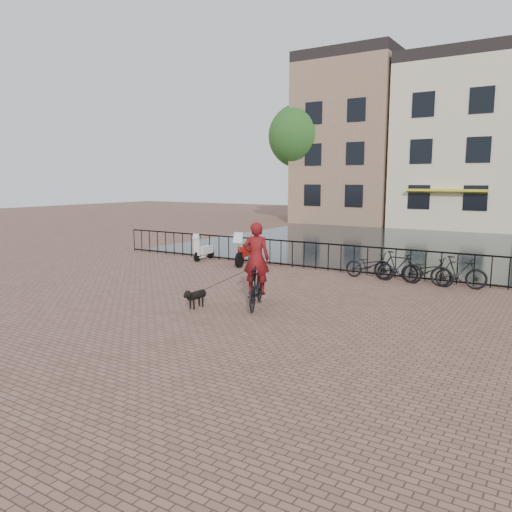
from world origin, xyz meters
The scene contains 14 objects.
ground centered at (0.00, 0.00, 0.00)m, with size 100.00×100.00×0.00m, color brown.
canal_water centered at (0.00, 17.30, 0.00)m, with size 20.00×20.00×0.00m, color black.
railing centered at (0.00, 8.00, 0.50)m, with size 20.00×0.05×1.02m.
canal_house_left centered at (-7.50, 30.00, 6.40)m, with size 7.50×9.00×12.80m.
canal_house_mid centered at (0.50, 30.00, 5.90)m, with size 8.00×9.50×11.80m.
tree_far_left centered at (-11.00, 27.00, 6.73)m, with size 5.04×5.04×9.27m.
cyclist centered at (0.62, 2.03, 1.00)m, with size 1.24×1.99×2.64m.
dog centered at (-0.71, 1.19, 0.27)m, with size 0.28×0.80×0.53m.
motorcycle centered at (-3.28, 7.58, 0.70)m, with size 0.73×2.00×1.39m.
scooter centered at (-5.47, 7.59, 0.59)m, with size 0.44×1.29×1.18m.
parked_bike_0 centered at (1.80, 7.40, 0.45)m, with size 0.60×1.72×0.90m, color black.
parked_bike_1 centered at (2.75, 7.40, 0.50)m, with size 0.47×1.66×1.00m, color black.
parked_bike_2 centered at (3.70, 7.40, 0.45)m, with size 0.60×1.72×0.90m, color black.
parked_bike_3 centered at (4.65, 7.40, 0.50)m, with size 0.47×1.66×1.00m, color black.
Camera 1 is at (7.43, -8.78, 3.33)m, focal length 35.00 mm.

